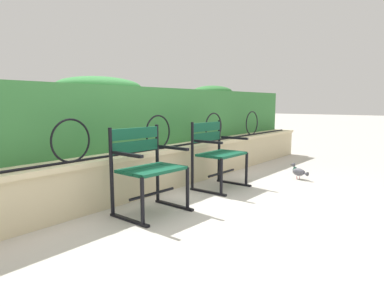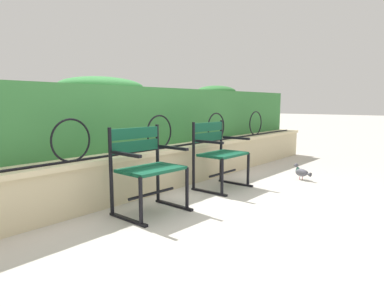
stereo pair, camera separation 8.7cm
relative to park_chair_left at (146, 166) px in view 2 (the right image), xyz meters
The scene contains 7 objects.
ground_plane 0.72m from the park_chair_left, 29.56° to the right, with size 60.00×60.00×0.00m, color #BCB7AD.
stone_wall 0.76m from the park_chair_left, 49.53° to the left, with size 8.29×0.41×0.51m.
iron_arch_fence 0.55m from the park_chair_left, 72.48° to the left, with size 7.73×0.02×0.42m.
hedge_row 1.26m from the park_chair_left, 67.81° to the left, with size 8.12×0.69×0.88m.
park_chair_left is the anchor object (origin of this frame).
park_chair_right 1.26m from the park_chair_left, ahead, with size 0.63×0.52×0.84m.
pigeon_near_chairs 2.47m from the park_chair_left, 15.12° to the right, with size 0.15×0.29×0.22m.
Camera 2 is at (-2.75, -2.18, 1.08)m, focal length 32.16 mm.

